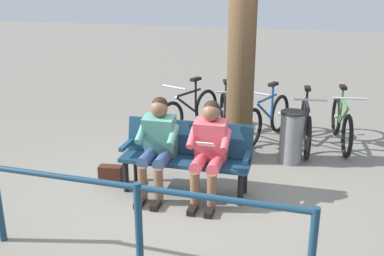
# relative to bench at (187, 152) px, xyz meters

# --- Properties ---
(ground_plane) EXTENTS (40.00, 40.00, 0.00)m
(ground_plane) POSITION_rel_bench_xyz_m (-0.09, 0.24, -0.51)
(ground_plane) COLOR slate
(bench) EXTENTS (1.61, 0.53, 0.87)m
(bench) POSITION_rel_bench_xyz_m (0.00, 0.00, 0.00)
(bench) COLOR navy
(bench) RESTS_ON ground
(person_reading) EXTENTS (0.50, 0.77, 1.20)m
(person_reading) POSITION_rel_bench_xyz_m (-0.32, 0.15, 0.16)
(person_reading) COLOR #D84C59
(person_reading) RESTS_ON ground
(person_companion) EXTENTS (0.50, 0.77, 1.20)m
(person_companion) POSITION_rel_bench_xyz_m (0.32, 0.17, 0.16)
(person_companion) COLOR #4C8C7A
(person_companion) RESTS_ON ground
(handbag) EXTENTS (0.32, 0.18, 0.24)m
(handbag) POSITION_rel_bench_xyz_m (1.01, 0.11, -0.39)
(handbag) COLOR #3F1E14
(handbag) RESTS_ON ground
(tree_trunk) EXTENTS (0.39, 0.39, 3.60)m
(tree_trunk) POSITION_rel_bench_xyz_m (-0.44, -1.16, 1.29)
(tree_trunk) COLOR #4C3823
(tree_trunk) RESTS_ON ground
(litter_bin) EXTENTS (0.35, 0.35, 0.77)m
(litter_bin) POSITION_rel_bench_xyz_m (-1.18, -1.28, -0.12)
(litter_bin) COLOR slate
(litter_bin) RESTS_ON ground
(bicycle_black) EXTENTS (0.48, 1.67, 0.94)m
(bicycle_black) POSITION_rel_bench_xyz_m (-1.89, -2.23, -0.15)
(bicycle_black) COLOR black
(bicycle_black) RESTS_ON ground
(bicycle_silver) EXTENTS (0.48, 1.68, 0.94)m
(bicycle_silver) POSITION_rel_bench_xyz_m (-1.35, -1.98, -0.15)
(bicycle_silver) COLOR black
(bicycle_silver) RESTS_ON ground
(bicycle_blue) EXTENTS (0.67, 1.60, 0.94)m
(bicycle_blue) POSITION_rel_bench_xyz_m (-0.71, -2.13, -0.15)
(bicycle_blue) COLOR black
(bicycle_blue) RESTS_ON ground
(bicycle_orange) EXTENTS (0.67, 1.61, 0.94)m
(bicycle_orange) POSITION_rel_bench_xyz_m (-0.06, -2.09, -0.15)
(bicycle_orange) COLOR black
(bicycle_orange) RESTS_ON ground
(bicycle_green) EXTENTS (0.69, 1.60, 0.94)m
(bicycle_green) POSITION_rel_bench_xyz_m (0.62, -2.15, -0.15)
(bicycle_green) COLOR black
(bicycle_green) RESTS_ON ground
(railing_fence) EXTENTS (3.10, 0.09, 0.85)m
(railing_fence) POSITION_rel_bench_xyz_m (-0.06, 1.66, 0.08)
(railing_fence) COLOR navy
(railing_fence) RESTS_ON ground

